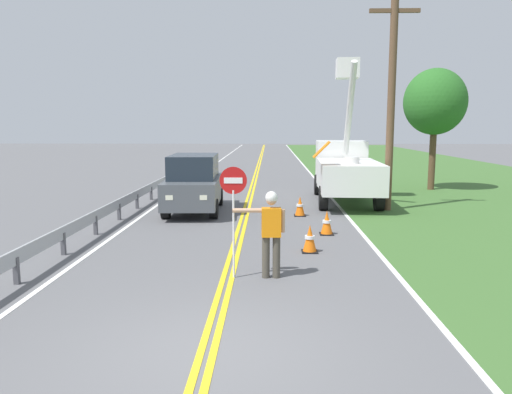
{
  "coord_description": "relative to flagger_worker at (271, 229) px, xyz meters",
  "views": [
    {
      "loc": [
        0.87,
        -6.59,
        3.16
      ],
      "look_at": [
        0.5,
        6.97,
        1.2
      ],
      "focal_mm": 34.85,
      "sensor_mm": 36.0,
      "label": 1
    }
  ],
  "objects": [
    {
      "name": "ground_plane",
      "position": [
        -0.9,
        -3.47,
        -1.05
      ],
      "size": [
        160.0,
        160.0,
        0.0
      ],
      "primitive_type": "plane",
      "color": "#5B5B5E"
    },
    {
      "name": "flagger_worker",
      "position": [
        0.0,
        0.0,
        0.0
      ],
      "size": [
        1.09,
        0.26,
        1.83
      ],
      "color": "#474238",
      "rests_on": "ground"
    },
    {
      "name": "stop_sign_paddle",
      "position": [
        -0.77,
        -0.03,
        0.66
      ],
      "size": [
        0.56,
        0.04,
        2.33
      ],
      "color": "silver",
      "rests_on": "ground"
    },
    {
      "name": "traffic_cone_lead",
      "position": [
        0.99,
        2.14,
        -0.71
      ],
      "size": [
        0.4,
        0.4,
        0.7
      ],
      "color": "orange",
      "rests_on": "ground"
    },
    {
      "name": "traffic_cone_tail",
      "position": [
        1.05,
        7.18,
        -0.71
      ],
      "size": [
        0.4,
        0.4,
        0.7
      ],
      "color": "orange",
      "rests_on": "ground"
    },
    {
      "name": "centerline_yellow_left",
      "position": [
        -0.99,
        16.53,
        -1.04
      ],
      "size": [
        0.11,
        110.0,
        0.01
      ],
      "primitive_type": "cube",
      "color": "yellow",
      "rests_on": "ground"
    },
    {
      "name": "edge_line_left",
      "position": [
        -4.5,
        16.53,
        -1.04
      ],
      "size": [
        0.12,
        110.0,
        0.01
      ],
      "primitive_type": "cube",
      "color": "silver",
      "rests_on": "ground"
    },
    {
      "name": "utility_pole_near",
      "position": [
        4.41,
        8.51,
        3.04
      ],
      "size": [
        1.8,
        0.28,
        7.81
      ],
      "color": "brown",
      "rests_on": "ground"
    },
    {
      "name": "traffic_cone_mid",
      "position": [
        1.65,
        4.2,
        -0.71
      ],
      "size": [
        0.4,
        0.4,
        0.7
      ],
      "color": "orange",
      "rests_on": "ground"
    },
    {
      "name": "oncoming_suv_nearest",
      "position": [
        -2.8,
        8.01,
        0.01
      ],
      "size": [
        2.05,
        4.67,
        2.1
      ],
      "color": "#4C5156",
      "rests_on": "ground"
    },
    {
      "name": "guardrail_left_shoulder",
      "position": [
        -5.1,
        12.0,
        -0.53
      ],
      "size": [
        0.1,
        32.0,
        0.71
      ],
      "color": "#9EA0A3",
      "rests_on": "ground"
    },
    {
      "name": "roadside_tree_verge",
      "position": [
        8.0,
        14.65,
        3.22
      ],
      "size": [
        3.0,
        3.0,
        5.9
      ],
      "color": "brown",
      "rests_on": "ground"
    },
    {
      "name": "centerline_yellow_right",
      "position": [
        -0.81,
        16.53,
        -1.04
      ],
      "size": [
        0.11,
        110.0,
        0.01
      ],
      "primitive_type": "cube",
      "color": "yellow",
      "rests_on": "ground"
    },
    {
      "name": "edge_line_right",
      "position": [
        2.7,
        16.53,
        -1.04
      ],
      "size": [
        0.12,
        110.0,
        0.01
      ],
      "primitive_type": "cube",
      "color": "silver",
      "rests_on": "ground"
    },
    {
      "name": "utility_bucket_truck",
      "position": [
        3.15,
        10.92,
        0.38
      ],
      "size": [
        2.95,
        6.91,
        5.87
      ],
      "color": "white",
      "rests_on": "ground"
    },
    {
      "name": "grass_verge_right",
      "position": [
        10.7,
        16.53,
        -1.04
      ],
      "size": [
        16.0,
        110.0,
        0.01
      ],
      "primitive_type": "cube",
      "color": "#3D662D",
      "rests_on": "ground"
    }
  ]
}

